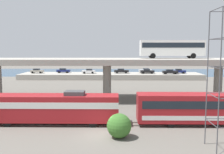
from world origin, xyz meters
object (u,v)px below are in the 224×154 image
at_px(parked_car_1, 147,71).
at_px(parked_car_2, 37,71).
at_px(parked_car_3, 63,70).
at_px(parked_car_4, 89,71).
at_px(parked_car_5, 121,71).
at_px(train_locomotive, 46,107).
at_px(parked_car_6, 170,72).
at_px(parked_car_7, 179,71).
at_px(transit_bus_on_overpass, 172,47).
at_px(parked_car_0, 145,70).

relative_size(parked_car_1, parked_car_2, 1.06).
xyz_separation_m(parked_car_3, parked_car_4, (8.56, -2.05, -0.00)).
bearing_deg(parked_car_5, train_locomotive, -101.46).
distance_m(parked_car_6, parked_car_7, 4.01).
relative_size(train_locomotive, parked_car_5, 3.78).
bearing_deg(parked_car_5, transit_bus_on_overpass, -75.27).
height_order(parked_car_0, parked_car_4, same).
bearing_deg(transit_bus_on_overpass, parked_car_7, -106.10).
distance_m(parked_car_1, parked_car_6, 7.04).
height_order(parked_car_0, parked_car_7, same).
distance_m(parked_car_2, parked_car_4, 16.79).
height_order(transit_bus_on_overpass, parked_car_7, transit_bus_on_overpass).
distance_m(parked_car_1, parked_car_2, 35.34).
bearing_deg(parked_car_7, transit_bus_on_overpass, -106.10).
bearing_deg(parked_car_1, train_locomotive, -110.27).
distance_m(parked_car_0, parked_car_3, 26.87).
height_order(parked_car_0, parked_car_1, same).
distance_m(parked_car_0, parked_car_7, 10.71).
xyz_separation_m(parked_car_1, parked_car_5, (-8.16, 1.15, -0.00)).
height_order(parked_car_2, parked_car_4, same).
bearing_deg(parked_car_0, parked_car_5, 13.48).
relative_size(parked_car_2, parked_car_7, 1.02).
distance_m(parked_car_1, parked_car_4, 18.55).
xyz_separation_m(parked_car_0, parked_car_2, (-35.09, -2.19, -0.00)).
distance_m(train_locomotive, transit_bus_on_overpass, 27.38).
distance_m(parked_car_0, parked_car_6, 8.49).
height_order(train_locomotive, transit_bus_on_overpass, transit_bus_on_overpass).
bearing_deg(parked_car_3, parked_car_1, -4.77).
xyz_separation_m(parked_car_1, parked_car_2, (-35.33, 0.86, -0.00)).
bearing_deg(parked_car_1, parked_car_2, 178.61).
relative_size(parked_car_2, parked_car_6, 0.87).
relative_size(parked_car_2, parked_car_3, 0.96).
bearing_deg(parked_car_7, parked_car_0, 166.77).
xyz_separation_m(parked_car_0, parked_car_7, (10.43, -2.45, -0.00)).
bearing_deg(parked_car_0, parked_car_4, 8.78).
bearing_deg(parked_car_4, parked_car_7, -179.25).
distance_m(parked_car_2, parked_car_3, 8.34).
relative_size(transit_bus_on_overpass, parked_car_3, 2.83).
distance_m(transit_bus_on_overpass, parked_car_5, 35.44).
bearing_deg(transit_bus_on_overpass, parked_car_5, -75.27).
relative_size(parked_car_0, parked_car_2, 1.03).
bearing_deg(transit_bus_on_overpass, parked_car_1, -88.83).
bearing_deg(parked_car_1, transit_bus_on_overpass, -88.83).
relative_size(transit_bus_on_overpass, parked_car_6, 2.56).
distance_m(parked_car_4, parked_car_6, 25.46).
xyz_separation_m(train_locomotive, parked_car_7, (28.79, 50.97, 0.22)).
distance_m(transit_bus_on_overpass, parked_car_2, 49.54).
xyz_separation_m(transit_bus_on_overpass, parked_car_6, (6.18, 30.78, -7.24)).
relative_size(parked_car_6, parked_car_7, 1.17).
distance_m(parked_car_3, parked_car_4, 8.80).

